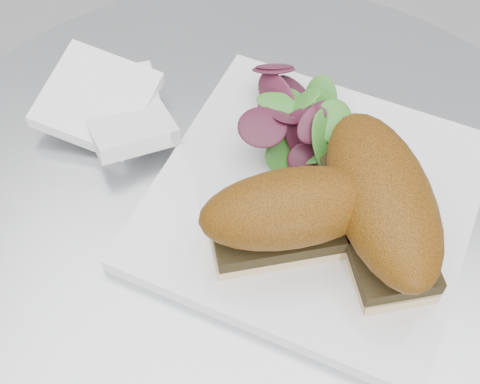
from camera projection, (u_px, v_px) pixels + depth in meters
The scene contains 6 objects.
table at pixel (246, 336), 0.80m from camera, with size 0.70×0.70×0.73m.
plate at pixel (313, 200), 0.61m from camera, with size 0.28×0.28×0.02m, color white.
sandwich_left at pixel (290, 214), 0.54m from camera, with size 0.17×0.13×0.08m.
sandwich_right at pixel (381, 203), 0.55m from camera, with size 0.15×0.20×0.08m.
salad at pixel (303, 106), 0.64m from camera, with size 0.12×0.12×0.05m, color #4A9731, non-canonical shape.
napkin at pixel (115, 121), 0.67m from camera, with size 0.13×0.13×0.02m, color white, non-canonical shape.
Camera 1 is at (0.08, -0.32, 1.24)m, focal length 50.00 mm.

